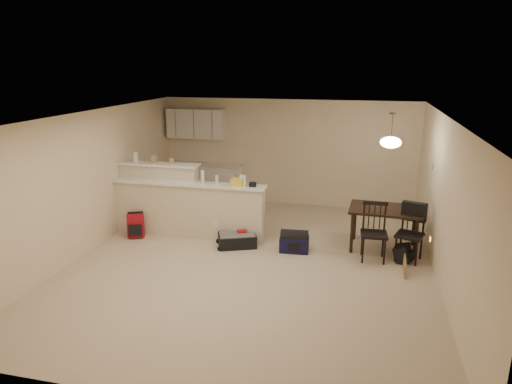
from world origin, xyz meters
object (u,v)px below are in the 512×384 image
(dining_table, at_px, (385,213))
(red_backpack, at_px, (136,225))
(suitcase, at_px, (237,240))
(navy_duffel, at_px, (294,244))
(black_daypack, at_px, (403,254))
(dining_chair_far, at_px, (410,234))
(dining_chair_near, at_px, (374,233))
(pendant_lamp, at_px, (391,142))

(dining_table, height_order, red_backpack, dining_table)
(dining_table, bearing_deg, red_backpack, -171.11)
(suitcase, bearing_deg, navy_duffel, -22.24)
(suitcase, bearing_deg, black_daypack, -21.93)
(navy_duffel, bearing_deg, black_daypack, -3.51)
(dining_chair_far, bearing_deg, dining_chair_near, -149.75)
(dining_chair_far, height_order, red_backpack, dining_chair_far)
(dining_table, height_order, pendant_lamp, pendant_lamp)
(dining_table, relative_size, pendant_lamp, 2.09)
(dining_chair_far, relative_size, navy_duffel, 1.90)
(dining_chair_near, bearing_deg, navy_duffel, 175.03)
(dining_chair_far, bearing_deg, pendant_lamp, 152.32)
(pendant_lamp, height_order, suitcase, pendant_lamp)
(black_daypack, bearing_deg, dining_chair_far, -35.75)
(dining_chair_near, height_order, suitcase, dining_chair_near)
(dining_table, distance_m, navy_duffel, 1.73)
(pendant_lamp, height_order, black_daypack, pendant_lamp)
(dining_table, distance_m, suitcase, 2.75)
(dining_chair_far, xyz_separation_m, suitcase, (-3.05, -0.06, -0.38))
(pendant_lamp, xyz_separation_m, suitcase, (-2.64, -0.50, -1.87))
(dining_chair_near, distance_m, red_backpack, 4.53)
(pendant_lamp, bearing_deg, dining_chair_near, -108.40)
(dining_table, bearing_deg, dining_chair_near, -105.53)
(suitcase, bearing_deg, dining_chair_near, -23.23)
(pendant_lamp, bearing_deg, suitcase, -169.35)
(suitcase, bearing_deg, dining_chair_far, -20.71)
(red_backpack, distance_m, black_daypack, 5.03)
(red_backpack, relative_size, navy_duffel, 0.90)
(red_backpack, relative_size, black_daypack, 1.44)
(suitcase, height_order, black_daypack, black_daypack)
(dining_chair_near, relative_size, red_backpack, 2.16)
(dining_table, relative_size, red_backpack, 2.76)
(dining_table, xyz_separation_m, dining_chair_far, (0.41, -0.43, -0.20))
(navy_duffel, relative_size, black_daypack, 1.59)
(suitcase, height_order, red_backpack, red_backpack)
(navy_duffel, bearing_deg, dining_table, 14.11)
(pendant_lamp, relative_size, black_daypack, 1.90)
(black_daypack, bearing_deg, pendant_lamp, 50.56)
(dining_table, bearing_deg, black_daypack, -54.04)
(dining_chair_far, height_order, navy_duffel, dining_chair_far)
(navy_duffel, bearing_deg, suitcase, 175.99)
(dining_table, bearing_deg, suitcase, -166.49)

